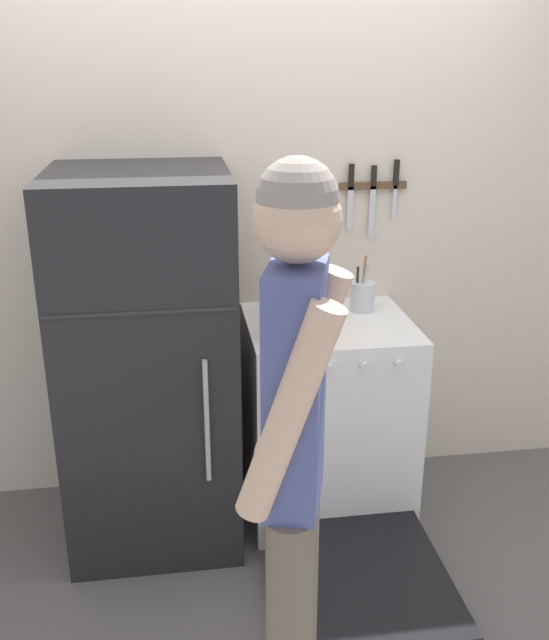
% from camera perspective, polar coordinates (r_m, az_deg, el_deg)
% --- Properties ---
extents(ground_plane, '(14.00, 14.00, 0.00)m').
position_cam_1_polar(ground_plane, '(3.73, -1.62, -11.99)').
color(ground_plane, '#5B5654').
extents(wall_back, '(10.00, 0.06, 2.55)m').
position_cam_1_polar(wall_back, '(3.26, -1.91, 7.61)').
color(wall_back, beige).
rests_on(wall_back, ground_plane).
extents(refrigerator, '(0.70, 0.74, 1.59)m').
position_cam_1_polar(refrigerator, '(3.02, -10.02, -3.38)').
color(refrigerator, black).
rests_on(refrigerator, ground_plane).
extents(stove_range, '(0.71, 1.36, 0.91)m').
position_cam_1_polar(stove_range, '(3.24, 4.37, -8.06)').
color(stove_range, white).
rests_on(stove_range, ground_plane).
extents(dutch_oven_pot, '(0.26, 0.21, 0.19)m').
position_cam_1_polar(dutch_oven_pot, '(2.91, 1.93, 0.35)').
color(dutch_oven_pot, orange).
rests_on(dutch_oven_pot, stove_range).
extents(tea_kettle, '(0.24, 0.19, 0.24)m').
position_cam_1_polar(tea_kettle, '(3.15, 1.35, 1.66)').
color(tea_kettle, silver).
rests_on(tea_kettle, stove_range).
extents(utensil_jar, '(0.11, 0.11, 0.25)m').
position_cam_1_polar(utensil_jar, '(3.22, 7.06, 1.95)').
color(utensil_jar, silver).
rests_on(utensil_jar, stove_range).
extents(person, '(0.36, 0.42, 1.79)m').
position_cam_1_polar(person, '(1.90, 1.61, -10.60)').
color(person, '#6B6051').
rests_on(person, ground_plane).
extents(wall_knife_strip, '(0.31, 0.03, 0.35)m').
position_cam_1_polar(wall_knife_strip, '(3.28, 7.87, 10.62)').
color(wall_knife_strip, brown).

